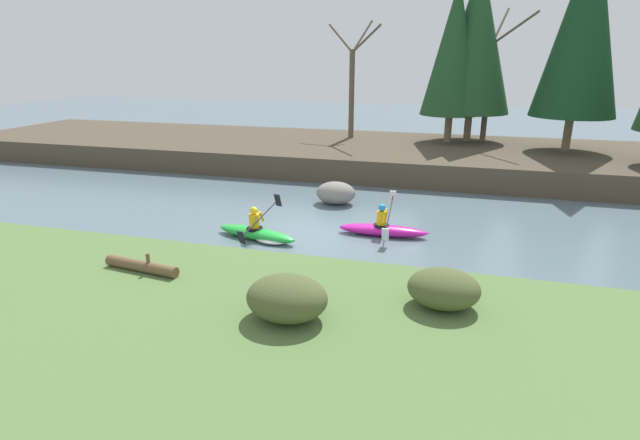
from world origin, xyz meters
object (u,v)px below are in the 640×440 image
object	(u,v)px
driftwood_log	(142,266)
kayaker_middle	(259,233)
boulder_midstream	(336,193)
kayaker_lead	(384,229)

from	to	relation	value
driftwood_log	kayaker_middle	bearing A→B (deg)	87.70
boulder_midstream	driftwood_log	world-z (taller)	driftwood_log
kayaker_lead	boulder_midstream	distance (m)	3.74
kayaker_middle	kayaker_lead	bearing A→B (deg)	33.99
boulder_midstream	driftwood_log	distance (m)	9.20
kayaker_middle	boulder_midstream	world-z (taller)	kayaker_middle
kayaker_middle	boulder_midstream	xyz separation A→B (m)	(1.28, 4.33, 0.22)
kayaker_lead	driftwood_log	distance (m)	7.41
kayaker_lead	kayaker_middle	bearing A→B (deg)	-161.00
kayaker_middle	driftwood_log	world-z (taller)	driftwood_log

